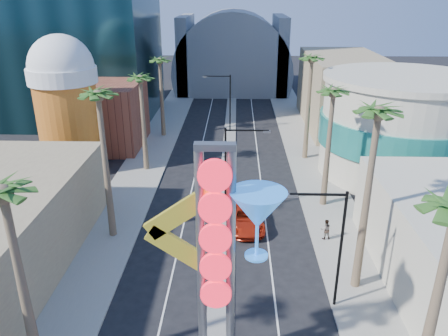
# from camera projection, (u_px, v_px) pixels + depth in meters

# --- Properties ---
(sidewalk_west) EXTENTS (5.00, 100.00, 0.15)m
(sidewalk_west) POSITION_uv_depth(u_px,v_px,m) (151.00, 153.00, 53.00)
(sidewalk_west) COLOR gray
(sidewalk_west) RESTS_ON ground
(sidewalk_east) EXTENTS (5.00, 100.00, 0.15)m
(sidewalk_east) POSITION_uv_depth(u_px,v_px,m) (308.00, 155.00, 52.48)
(sidewalk_east) COLOR gray
(sidewalk_east) RESTS_ON ground
(median) EXTENTS (1.60, 84.00, 0.15)m
(median) POSITION_uv_depth(u_px,v_px,m) (229.00, 146.00, 55.51)
(median) COLOR gray
(median) RESTS_ON ground
(brick_filler_west) EXTENTS (10.00, 10.00, 8.00)m
(brick_filler_west) POSITION_uv_depth(u_px,v_px,m) (101.00, 115.00, 54.46)
(brick_filler_west) COLOR brown
(brick_filler_west) RESTS_ON ground
(filler_east) EXTENTS (10.00, 20.00, 10.00)m
(filler_east) POSITION_uv_depth(u_px,v_px,m) (342.00, 91.00, 62.45)
(filler_east) COLOR #8E795B
(filler_east) RESTS_ON ground
(beer_mug) EXTENTS (7.00, 7.00, 14.50)m
(beer_mug) POSITION_uv_depth(u_px,v_px,m) (66.00, 100.00, 45.63)
(beer_mug) COLOR #C3511A
(beer_mug) RESTS_ON ground
(turquoise_building) EXTENTS (16.60, 16.60, 10.60)m
(turquoise_building) POSITION_uv_depth(u_px,v_px,m) (400.00, 126.00, 45.66)
(turquoise_building) COLOR beige
(turquoise_building) RESTS_ON ground
(canopy) EXTENTS (22.00, 16.00, 22.00)m
(canopy) POSITION_uv_depth(u_px,v_px,m) (233.00, 68.00, 85.34)
(canopy) COLOR slate
(canopy) RESTS_ON ground
(neon_sign) EXTENTS (6.53, 2.60, 12.55)m
(neon_sign) POSITION_uv_depth(u_px,v_px,m) (233.00, 250.00, 20.35)
(neon_sign) COLOR gray
(neon_sign) RESTS_ON ground
(streetlight_0) EXTENTS (3.79, 0.25, 8.00)m
(streetlight_0) POSITION_uv_depth(u_px,v_px,m) (232.00, 163.00, 37.03)
(streetlight_0) COLOR black
(streetlight_0) RESTS_ON ground
(streetlight_1) EXTENTS (3.79, 0.25, 8.00)m
(streetlight_1) POSITION_uv_depth(u_px,v_px,m) (226.00, 98.00, 59.25)
(streetlight_1) COLOR black
(streetlight_1) RESTS_ON ground
(streetlight_2) EXTENTS (3.45, 0.25, 8.00)m
(streetlight_2) POSITION_uv_depth(u_px,v_px,m) (334.00, 240.00, 25.79)
(streetlight_2) COLOR black
(streetlight_2) RESTS_ON ground
(palm_0) EXTENTS (2.40, 2.40, 11.70)m
(palm_0) POSITION_uv_depth(u_px,v_px,m) (5.00, 206.00, 18.73)
(palm_0) COLOR brown
(palm_0) RESTS_ON ground
(palm_1) EXTENTS (2.40, 2.40, 12.70)m
(palm_1) POSITION_uv_depth(u_px,v_px,m) (99.00, 105.00, 31.34)
(palm_1) COLOR brown
(palm_1) RESTS_ON ground
(palm_2) EXTENTS (2.40, 2.40, 11.20)m
(palm_2) POSITION_uv_depth(u_px,v_px,m) (141.00, 85.00, 44.79)
(palm_2) COLOR brown
(palm_2) RESTS_ON ground
(palm_3) EXTENTS (2.40, 2.40, 11.20)m
(palm_3) POSITION_uv_depth(u_px,v_px,m) (160.00, 66.00, 55.88)
(palm_3) COLOR brown
(palm_3) RESTS_ON ground
(palm_5) EXTENTS (2.40, 2.40, 13.20)m
(palm_5) POSITION_uv_depth(u_px,v_px,m) (377.00, 126.00, 25.13)
(palm_5) COLOR brown
(palm_5) RESTS_ON ground
(palm_6) EXTENTS (2.40, 2.40, 11.70)m
(palm_6) POSITION_uv_depth(u_px,v_px,m) (333.00, 100.00, 36.73)
(palm_6) COLOR brown
(palm_6) RESTS_ON ground
(palm_7) EXTENTS (2.40, 2.40, 12.70)m
(palm_7) POSITION_uv_depth(u_px,v_px,m) (311.00, 66.00, 47.48)
(palm_7) COLOR brown
(palm_7) RESTS_ON ground
(red_pickup) EXTENTS (3.22, 6.23, 1.68)m
(red_pickup) POSITION_uv_depth(u_px,v_px,m) (246.00, 217.00, 36.62)
(red_pickup) COLOR #B0220D
(red_pickup) RESTS_ON ground
(pedestrian_b) EXTENTS (0.89, 0.74, 1.68)m
(pedestrian_b) POSITION_uv_depth(u_px,v_px,m) (326.00, 229.00, 34.45)
(pedestrian_b) COLOR gray
(pedestrian_b) RESTS_ON sidewalk_east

